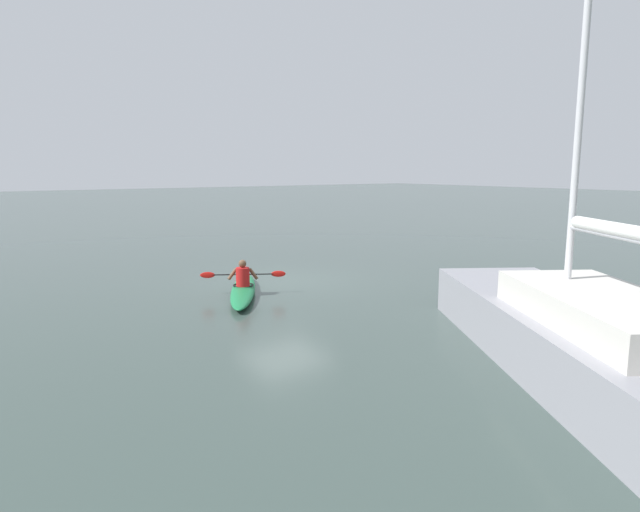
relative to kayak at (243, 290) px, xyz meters
name	(u,v)px	position (x,y,z in m)	size (l,w,h in m)	color
ground_plane	(284,282)	(-1.81, -0.83, -0.13)	(160.00, 160.00, 0.00)	#384742
kayak	(243,290)	(0.00, 0.00, 0.00)	(2.68, 4.00, 0.26)	#19723F
kayaker	(243,275)	(0.02, 0.03, 0.42)	(2.03, 1.20, 0.72)	red
sailboat_end_of_pier	(583,337)	(-1.90, 8.43, 0.54)	(6.74, 9.17, 13.99)	gray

